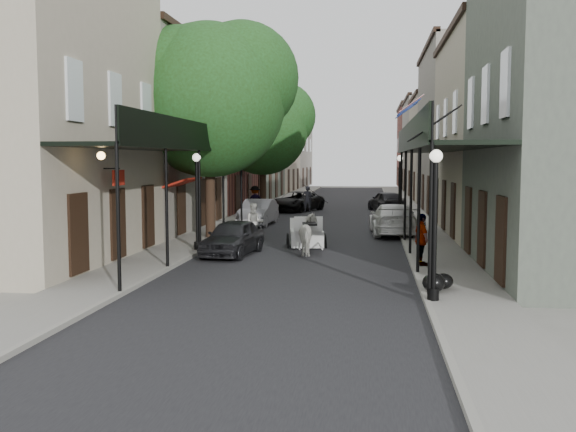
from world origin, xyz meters
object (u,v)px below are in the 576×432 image
(lamppost_left, at_px, (197,200))
(car_left_far, at_px, (297,201))
(pedestrian_sidewalk_right, at_px, (422,240))
(car_right_far, at_px, (386,201))
(lamppost_right_far, at_px, (400,188))
(car_right_near, at_px, (393,219))
(tree_near, at_px, (219,94))
(car_left_mid, at_px, (258,212))
(lamppost_right_near, at_px, (435,222))
(tree_far, at_px, (268,126))
(car_left_near, at_px, (233,237))
(pedestrian_walking, at_px, (255,223))
(carriage, at_px, (306,222))
(horse, at_px, (310,235))
(pedestrian_sidewalk_left, at_px, (255,201))

(lamppost_left, xyz_separation_m, car_left_far, (1.48, 20.44, -1.36))
(pedestrian_sidewalk_right, distance_m, car_right_far, 24.00)
(lamppost_right_far, distance_m, car_right_near, 5.30)
(lamppost_right_far, height_order, car_right_far, lamppost_right_far)
(tree_near, bearing_deg, car_left_mid, 84.66)
(lamppost_right_near, bearing_deg, car_left_mid, 112.52)
(pedestrian_sidewalk_right, distance_m, car_right_near, 9.63)
(lamppost_right_near, xyz_separation_m, car_right_near, (-0.50, 14.88, -1.30))
(tree_far, bearing_deg, car_right_far, 21.49)
(car_left_near, bearing_deg, pedestrian_walking, 95.01)
(carriage, bearing_deg, car_right_near, 41.40)
(tree_far, height_order, car_left_far, tree_far)
(pedestrian_sidewalk_right, bearing_deg, carriage, 24.40)
(carriage, bearing_deg, lamppost_left, -158.52)
(lamppost_right_far, distance_m, car_left_mid, 7.95)
(lamppost_right_far, relative_size, car_right_far, 0.87)
(lamppost_right_far, xyz_separation_m, car_right_near, (-0.50, -5.12, -1.30))
(car_right_near, bearing_deg, pedestrian_sidewalk_right, 90.48)
(horse, height_order, carriage, carriage)
(pedestrian_walking, relative_size, car_left_far, 0.35)
(pedestrian_sidewalk_left, relative_size, car_right_near, 0.36)
(tree_near, bearing_deg, carriage, -24.04)
(lamppost_left, xyz_separation_m, car_left_near, (1.50, -0.50, -1.38))
(pedestrian_sidewalk_left, bearing_deg, tree_far, -121.32)
(tree_far, distance_m, lamppost_right_near, 27.74)
(lamppost_left, bearing_deg, lamppost_right_near, -44.29)
(pedestrian_sidewalk_right, height_order, car_left_far, pedestrian_sidewalk_right)
(tree_near, height_order, car_left_near, tree_near)
(pedestrian_walking, xyz_separation_m, pedestrian_sidewalk_right, (6.67, -6.05, 0.12))
(tree_far, height_order, pedestrian_sidewalk_right, tree_far)
(carriage, relative_size, pedestrian_sidewalk_left, 1.39)
(pedestrian_walking, distance_m, car_left_near, 3.83)
(tree_near, height_order, lamppost_right_near, tree_near)
(tree_far, distance_m, car_left_far, 5.85)
(pedestrian_walking, bearing_deg, car_right_far, 53.25)
(pedestrian_sidewalk_left, bearing_deg, tree_near, 70.49)
(tree_far, relative_size, horse, 4.74)
(lamppost_right_near, xyz_separation_m, car_right_far, (-0.50, 29.27, -1.33))
(tree_near, height_order, car_right_far, tree_near)
(car_left_mid, height_order, car_left_far, car_left_mid)
(horse, relative_size, pedestrian_walking, 1.06)
(car_left_far, bearing_deg, lamppost_right_far, -30.67)
(tree_near, distance_m, pedestrian_walking, 5.95)
(lamppost_left, bearing_deg, carriage, 30.65)
(lamppost_right_near, height_order, lamppost_left, same)
(tree_far, xyz_separation_m, pedestrian_sidewalk_left, (-0.44, -2.65, -4.79))
(lamppost_right_far, relative_size, car_left_near, 0.94)
(tree_far, xyz_separation_m, car_right_near, (7.85, -11.29, -5.09))
(lamppost_left, height_order, pedestrian_walking, lamppost_left)
(pedestrian_walking, distance_m, car_right_near, 7.03)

